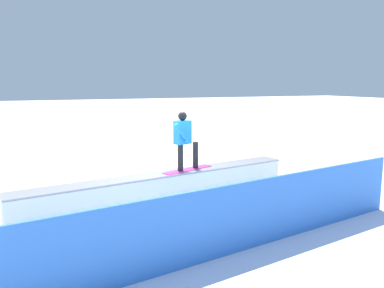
% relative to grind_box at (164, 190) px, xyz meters
% --- Properties ---
extents(ground_plane, '(120.00, 120.00, 0.00)m').
position_rel_grind_box_xyz_m(ground_plane, '(0.00, 0.00, -0.36)').
color(ground_plane, white).
extents(grind_box, '(7.19, 1.79, 0.79)m').
position_rel_grind_box_xyz_m(grind_box, '(0.00, 0.00, 0.00)').
color(grind_box, white).
rests_on(grind_box, ground_plane).
extents(snowboarder, '(1.47, 0.78, 1.48)m').
position_rel_grind_box_xyz_m(snowboarder, '(-0.56, -0.07, 1.24)').
color(snowboarder, '#CB2F94').
rests_on(snowboarder, grind_box).
extents(safety_fence, '(9.15, 1.57, 1.26)m').
position_rel_grind_box_xyz_m(safety_fence, '(0.00, 3.09, 0.27)').
color(safety_fence, blue).
rests_on(safety_fence, ground_plane).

